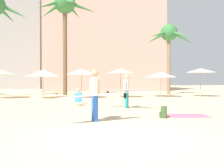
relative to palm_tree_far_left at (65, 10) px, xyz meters
name	(u,v)px	position (x,y,z in m)	size (l,w,h in m)	color
ground	(121,137)	(2.30, -16.74, -8.08)	(120.00, 120.00, 0.00)	beige
hotel_pink	(103,41)	(4.80, 11.88, -0.83)	(16.08, 9.55, 14.50)	#DB9989
palm_tree_far_left	(65,10)	(0.00, 0.00, 0.00)	(5.66, 5.69, 9.71)	brown
palm_tree_center	(169,36)	(10.20, -0.16, -2.27)	(5.27, 5.34, 7.05)	#896B4C
cafe_umbrella_0	(161,75)	(8.18, -3.44, -6.19)	(2.70, 2.70, 2.11)	gray
cafe_umbrella_1	(82,72)	(1.48, -3.94, -5.99)	(2.39, 2.39, 2.31)	gray
cafe_umbrella_2	(201,70)	(11.63, -3.73, -5.82)	(2.47, 2.47, 2.44)	gray
cafe_umbrella_5	(121,71)	(4.65, -3.74, -5.91)	(2.27, 2.27, 2.36)	gray
cafe_umbrella_6	(43,73)	(-1.48, -3.76, -6.13)	(2.60, 2.60, 2.21)	gray
beach_towel	(187,116)	(5.44, -13.80, -8.07)	(1.60, 1.01, 0.01)	#EF6684
backpack	(164,112)	(4.36, -14.15, -7.87)	(0.33, 0.35, 0.42)	#38542A
person_near_right	(79,99)	(1.28, -9.03, -7.74)	(0.56, 0.96, 0.94)	#D1A889
person_mid_left	(95,94)	(1.81, -14.60, -7.13)	(2.75, 1.28, 1.75)	blue
person_mid_right	(127,90)	(3.65, -11.04, -7.16)	(2.51, 1.61, 1.68)	teal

